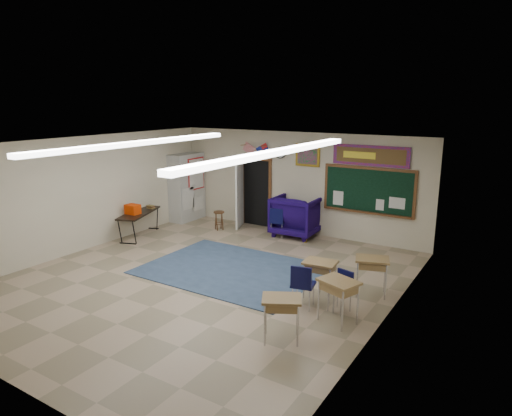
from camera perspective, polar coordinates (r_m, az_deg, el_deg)
The scene contains 24 objects.
floor at distance 10.39m, azimuth -6.55°, elevation -8.81°, with size 9.00×9.00×0.00m, color gray.
back_wall at distance 13.64m, azimuth 5.11°, elevation 3.16°, with size 8.00×0.04×3.00m, color beige.
left_wall at distance 12.76m, azimuth -20.96°, elevation 1.61°, with size 0.04×9.00×3.00m, color beige.
right_wall at distance 8.13m, azimuth 15.92°, elevation -4.41°, with size 0.04×9.00×3.00m, color beige.
ceiling at distance 9.67m, azimuth -7.02°, elevation 7.89°, with size 8.00×9.00×0.04m, color silver.
area_rug at distance 10.87m, azimuth -3.07°, elevation -7.66°, with size 4.00×3.00×0.02m, color #384C6A.
fluorescent_strips at distance 9.67m, azimuth -7.01°, elevation 7.53°, with size 3.86×6.00×0.10m, color white, non-canonical shape.
doorway at distance 14.33m, azimuth -0.56°, elevation 1.91°, with size 1.10×0.89×2.16m.
chalkboard at distance 12.79m, azimuth 13.85°, elevation 1.97°, with size 2.55×0.14×1.30m.
bulletin_board at distance 12.64m, azimuth 14.10°, elevation 6.36°, with size 2.10×0.05×0.55m.
framed_art_print at distance 13.33m, azimuth 6.47°, elevation 6.59°, with size 0.75×0.05×0.65m.
wall_clock at distance 13.74m, azimuth 3.06°, elevation 6.86°, with size 0.32×0.05×0.32m.
wall_flags at distance 14.13m, azimuth -0.02°, elevation 7.59°, with size 1.16×0.06×0.70m, color red, non-canonical shape.
storage_cabinet at distance 15.22m, azimuth -8.62°, elevation 2.60°, with size 0.59×1.25×2.20m.
wingback_armchair at distance 13.43m, azimuth 5.14°, elevation -0.96°, with size 1.27×1.30×1.18m, color #110538.
student_chair_reading at distance 13.26m, azimuth 2.84°, elevation -1.78°, with size 0.44×0.44×0.89m, color black, non-canonical shape.
student_chair_desk_a at distance 8.90m, azimuth 5.93°, elevation -9.62°, with size 0.44×0.44×0.89m, color black, non-canonical shape.
student_chair_desk_b at distance 8.84m, azimuth 10.41°, elevation -10.29°, with size 0.39×0.39×0.79m, color black, non-canonical shape.
student_desk_front_left at distance 9.36m, azimuth 7.97°, elevation -8.58°, with size 0.68×0.54×0.77m.
student_desk_front_right at distance 9.68m, azimuth 14.24°, elevation -8.04°, with size 0.78×0.68×0.79m.
student_desk_back_left at distance 7.74m, azimuth 3.20°, elevation -13.38°, with size 0.79×0.72×0.77m.
student_desk_back_right at distance 8.41m, azimuth 10.23°, elevation -11.12°, with size 0.80×0.70×0.81m.
folding_table at distance 13.75m, azimuth -14.39°, elevation -1.84°, with size 1.16×1.85×1.00m.
wooden_stool at distance 14.05m, azimuth -4.64°, elevation -1.54°, with size 0.33×0.33×0.58m.
Camera 1 is at (6.05, -7.48, 3.91)m, focal length 32.00 mm.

